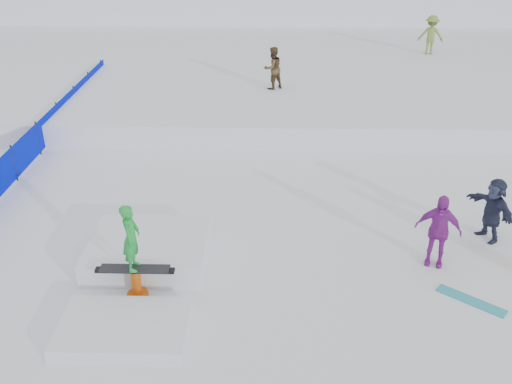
{
  "coord_description": "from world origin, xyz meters",
  "views": [
    {
      "loc": [
        0.79,
        -9.98,
        7.3
      ],
      "look_at": [
        0.5,
        2.0,
        1.1
      ],
      "focal_mm": 40.0,
      "sensor_mm": 36.0,
      "label": 1
    }
  ],
  "objects_px": {
    "safety_fence": "(38,138)",
    "jib_rail_feature": "(142,267)",
    "walker_olive": "(273,68)",
    "spectator_purple": "(438,230)",
    "walker_ygreen": "(431,35)",
    "spectator_dark": "(493,209)"
  },
  "relations": [
    {
      "from": "walker_olive",
      "to": "safety_fence",
      "type": "bearing_deg",
      "value": -3.36
    },
    {
      "from": "safety_fence",
      "to": "walker_olive",
      "type": "height_order",
      "value": "walker_olive"
    },
    {
      "from": "spectator_purple",
      "to": "spectator_dark",
      "type": "bearing_deg",
      "value": 54.08
    },
    {
      "from": "walker_olive",
      "to": "walker_ygreen",
      "type": "distance_m",
      "value": 9.25
    },
    {
      "from": "spectator_dark",
      "to": "walker_olive",
      "type": "bearing_deg",
      "value": -173.24
    },
    {
      "from": "safety_fence",
      "to": "walker_olive",
      "type": "bearing_deg",
      "value": 32.07
    },
    {
      "from": "spectator_purple",
      "to": "spectator_dark",
      "type": "height_order",
      "value": "spectator_purple"
    },
    {
      "from": "safety_fence",
      "to": "jib_rail_feature",
      "type": "relative_size",
      "value": 3.64
    },
    {
      "from": "walker_olive",
      "to": "spectator_purple",
      "type": "relative_size",
      "value": 0.93
    },
    {
      "from": "safety_fence",
      "to": "walker_olive",
      "type": "xyz_separation_m",
      "value": [
        7.41,
        4.64,
        1.04
      ]
    },
    {
      "from": "safety_fence",
      "to": "jib_rail_feature",
      "type": "distance_m",
      "value": 8.07
    },
    {
      "from": "walker_olive",
      "to": "walker_ygreen",
      "type": "bearing_deg",
      "value": -177.74
    },
    {
      "from": "spectator_dark",
      "to": "safety_fence",
      "type": "bearing_deg",
      "value": -132.74
    },
    {
      "from": "walker_olive",
      "to": "jib_rail_feature",
      "type": "bearing_deg",
      "value": 40.66
    },
    {
      "from": "safety_fence",
      "to": "spectator_purple",
      "type": "height_order",
      "value": "spectator_purple"
    },
    {
      "from": "safety_fence",
      "to": "walker_olive",
      "type": "distance_m",
      "value": 8.8
    },
    {
      "from": "walker_olive",
      "to": "spectator_dark",
      "type": "bearing_deg",
      "value": 83.35
    },
    {
      "from": "walker_olive",
      "to": "spectator_purple",
      "type": "height_order",
      "value": "walker_olive"
    },
    {
      "from": "walker_olive",
      "to": "jib_rail_feature",
      "type": "distance_m",
      "value": 11.66
    },
    {
      "from": "walker_ygreen",
      "to": "safety_fence",
      "type": "bearing_deg",
      "value": 48.69
    },
    {
      "from": "safety_fence",
      "to": "spectator_purple",
      "type": "distance_m",
      "value": 12.46
    },
    {
      "from": "walker_ygreen",
      "to": "spectator_purple",
      "type": "height_order",
      "value": "walker_ygreen"
    }
  ]
}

